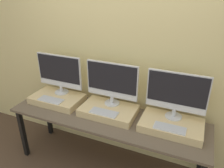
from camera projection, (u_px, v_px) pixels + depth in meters
wall_back at (120, 56)px, 2.48m from camera, size 8.00×0.04×2.60m
workbench at (106, 121)px, 2.44m from camera, size 2.20×0.62×0.71m
wooden_riser_left at (57, 99)px, 2.69m from camera, size 0.61×0.39×0.08m
monitor_left at (59, 72)px, 2.64m from camera, size 0.59×0.17×0.49m
keyboard_left at (51, 100)px, 2.57m from camera, size 0.30×0.12×0.01m
wooden_riser_center at (109, 111)px, 2.45m from camera, size 0.61×0.39×0.08m
monitor_center at (112, 82)px, 2.39m from camera, size 0.59×0.17×0.49m
keyboard_center at (104, 112)px, 2.33m from camera, size 0.30×0.12×0.01m
wooden_riser_right at (171, 125)px, 2.20m from camera, size 0.61×0.39×0.08m
monitor_right at (177, 93)px, 2.15m from camera, size 0.59×0.17×0.49m
keyboard_right at (170, 128)px, 2.08m from camera, size 0.30×0.12×0.01m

